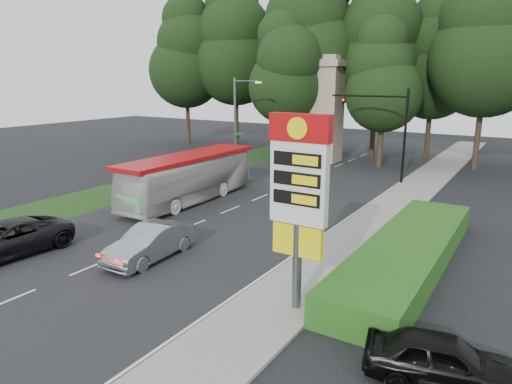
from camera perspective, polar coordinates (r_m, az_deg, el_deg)
The scene contains 22 objects.
ground at distance 20.87m, azimuth -21.17°, elevation -9.31°, with size 120.00×120.00×0.00m, color black.
road_surface at distance 29.10m, azimuth -2.08°, elevation -1.78°, with size 14.00×80.00×0.02m, color black.
sidewalk_right at distance 25.49m, azimuth 13.99°, elevation -4.39°, with size 3.00×80.00×0.12m, color gray.
grass_verge_left at distance 39.37m, azimuth -8.64°, elevation 2.26°, with size 5.00×50.00×0.02m, color #193814.
hedge at distance 20.93m, azimuth 18.41°, elevation -7.23°, with size 3.00×14.00×1.20m, color #245316.
gas_station_pylon at distance 15.09m, azimuth 5.38°, elevation 0.61°, with size 2.10×0.45×6.85m.
traffic_signal_mast at distance 36.69m, azimuth 16.22°, elevation 8.39°, with size 6.10×0.35×7.20m.
streetlight_signs at distance 40.35m, azimuth -2.37°, elevation 9.05°, with size 2.75×0.98×8.00m.
monument at distance 44.89m, azimuth 8.89°, elevation 10.26°, with size 3.00×3.00×10.05m.
tree_far_west at distance 58.15m, azimuth -8.79°, elevation 16.59°, with size 8.96×8.96×17.60m.
tree_west_mid at distance 56.14m, azimuth -2.54°, elevation 17.85°, with size 9.80×9.80×19.25m.
tree_west_near at distance 54.64m, azimuth 4.13°, elevation 16.18°, with size 8.40×8.40×16.50m.
tree_center_left at distance 48.95m, azimuth 7.29°, elevation 18.72°, with size 10.08×10.08×19.80m.
tree_center_right at distance 48.54m, azimuth 15.04°, elevation 17.22°, with size 9.24×9.24×18.15m.
tree_east_near at distance 49.14m, azimuth 21.42°, elevation 15.14°, with size 8.12×8.12×15.95m.
tree_east_mid at distance 44.52m, azimuth 27.15°, elevation 16.97°, with size 9.52×9.52×18.70m.
tree_monument_left at distance 45.66m, azimuth 3.78°, elevation 14.94°, with size 7.28×7.28×14.30m.
tree_monument_right at distance 42.44m, azimuth 15.78°, elevation 13.63°, with size 6.72×6.72×13.20m.
transit_bus at distance 30.25m, azimuth -8.35°, elevation 1.71°, with size 2.61×11.15×3.10m, color silver.
sedan_silver at distance 21.11m, azimuth -13.07°, elevation -6.18°, with size 1.64×4.70×1.55m, color #96999D.
suv_charcoal at distance 23.84m, azimuth -28.68°, elevation -5.19°, with size 2.62×5.69×1.58m, color black.
parked_car_black at distance 13.77m, azimuth 22.37°, elevation -18.83°, with size 1.65×4.11×1.40m, color black.
Camera 1 is at (15.77, -11.13, 7.93)m, focal length 32.00 mm.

